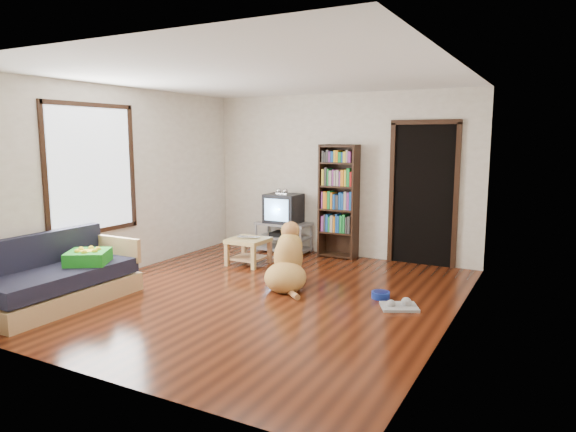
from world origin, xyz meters
The scene contains 18 objects.
ground centered at (0.00, 0.00, 0.00)m, with size 5.00×5.00×0.00m, color #55210E.
ceiling centered at (0.00, 0.00, 2.60)m, with size 5.00×5.00×0.00m, color white.
wall_back centered at (0.00, 2.50, 1.30)m, with size 4.50×4.50×0.00m, color silver.
wall_front centered at (0.00, -2.50, 1.30)m, with size 4.50×4.50×0.00m, color silver.
wall_left centered at (-2.25, 0.00, 1.30)m, with size 5.00×5.00×0.00m, color silver.
wall_right centered at (2.25, 0.00, 1.30)m, with size 5.00×5.00×0.00m, color silver.
green_cushion centered at (-1.75, -1.05, 0.50)m, with size 0.46×0.46×0.15m, color green.
laptop centered at (-0.95, 1.20, 0.41)m, with size 0.34×0.22×0.03m, color silver.
dog_bowl centered at (1.34, 0.57, 0.04)m, with size 0.22×0.22×0.08m, color navy.
grey_rag centered at (1.64, 0.32, 0.01)m, with size 0.40×0.32×0.03m, color #9D9D9D.
window centered at (-2.23, -0.50, 1.50)m, with size 0.03×1.46×1.70m.
doorway centered at (1.35, 2.48, 1.12)m, with size 1.03×0.05×2.19m.
tv_stand centered at (-0.90, 2.25, 0.27)m, with size 0.90×0.45×0.50m.
crt_tv centered at (-0.90, 2.27, 0.74)m, with size 0.55×0.52×0.58m.
bookshelf centered at (0.05, 2.34, 1.00)m, with size 0.60×0.30×1.80m.
sofa centered at (-1.87, -1.38, 0.26)m, with size 0.80×1.80×0.80m.
coffee_table centered at (-0.95, 1.23, 0.28)m, with size 0.55×0.55×0.40m.
dog centered at (0.14, 0.46, 0.31)m, with size 0.69×0.95×0.85m.
Camera 1 is at (3.16, -5.18, 1.90)m, focal length 32.00 mm.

